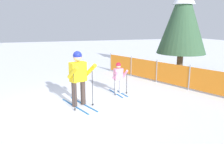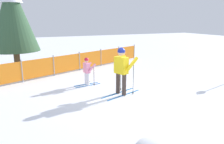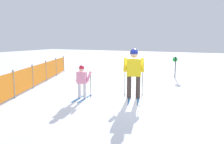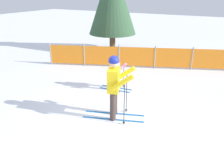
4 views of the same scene
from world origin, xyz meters
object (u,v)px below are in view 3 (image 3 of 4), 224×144
safety_fence (33,76)px  skier_child (82,79)px  trail_marker (175,65)px  skier_adult (134,69)px

safety_fence → skier_child: bearing=-99.5°
trail_marker → skier_adult: bearing=172.6°
skier_adult → trail_marker: skier_adult is taller
safety_fence → trail_marker: bearing=-44.4°
skier_child → safety_fence: 3.01m
skier_child → safety_fence: bearing=73.5°
skier_adult → safety_fence: bearing=74.6°
trail_marker → safety_fence: bearing=135.6°
skier_child → safety_fence: skier_child is taller
skier_child → skier_adult: bearing=-70.7°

